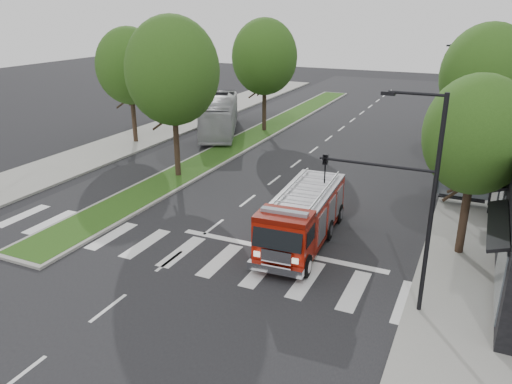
# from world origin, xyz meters

# --- Properties ---
(ground) EXTENTS (140.00, 140.00, 0.00)m
(ground) POSITION_xyz_m (0.00, 0.00, 0.00)
(ground) COLOR black
(ground) RESTS_ON ground
(sidewalk_right) EXTENTS (5.00, 80.00, 0.15)m
(sidewalk_right) POSITION_xyz_m (12.50, 10.00, 0.07)
(sidewalk_right) COLOR gray
(sidewalk_right) RESTS_ON ground
(sidewalk_left) EXTENTS (5.00, 80.00, 0.15)m
(sidewalk_left) POSITION_xyz_m (-14.50, 10.00, 0.07)
(sidewalk_left) COLOR gray
(sidewalk_left) RESTS_ON ground
(median) EXTENTS (3.00, 50.00, 0.15)m
(median) POSITION_xyz_m (-6.00, 18.00, 0.08)
(median) COLOR gray
(median) RESTS_ON ground
(bus_shelter) EXTENTS (3.20, 1.60, 2.61)m
(bus_shelter) POSITION_xyz_m (11.20, 8.15, 2.04)
(bus_shelter) COLOR black
(bus_shelter) RESTS_ON ground
(tree_right_near) EXTENTS (4.40, 4.40, 8.05)m
(tree_right_near) POSITION_xyz_m (11.50, 2.00, 5.51)
(tree_right_near) COLOR black
(tree_right_near) RESTS_ON ground
(tree_right_mid) EXTENTS (5.60, 5.60, 9.72)m
(tree_right_mid) POSITION_xyz_m (11.50, 14.00, 6.49)
(tree_right_mid) COLOR black
(tree_right_mid) RESTS_ON ground
(tree_right_far) EXTENTS (5.00, 5.00, 8.73)m
(tree_right_far) POSITION_xyz_m (11.50, 24.00, 5.84)
(tree_right_far) COLOR black
(tree_right_far) RESTS_ON ground
(tree_median_near) EXTENTS (5.80, 5.80, 10.16)m
(tree_median_near) POSITION_xyz_m (-6.00, 6.00, 6.81)
(tree_median_near) COLOR black
(tree_median_near) RESTS_ON ground
(tree_median_far) EXTENTS (5.60, 5.60, 9.72)m
(tree_median_far) POSITION_xyz_m (-6.00, 20.00, 6.49)
(tree_median_far) COLOR black
(tree_median_far) RESTS_ON ground
(tree_left_mid) EXTENTS (5.20, 5.20, 9.16)m
(tree_left_mid) POSITION_xyz_m (-14.00, 12.00, 6.16)
(tree_left_mid) COLOR black
(tree_left_mid) RESTS_ON ground
(streetlight_right_near) EXTENTS (4.08, 0.22, 8.00)m
(streetlight_right_near) POSITION_xyz_m (9.61, -3.50, 4.67)
(streetlight_right_near) COLOR black
(streetlight_right_near) RESTS_ON ground
(streetlight_right_far) EXTENTS (2.11, 0.20, 8.00)m
(streetlight_right_far) POSITION_xyz_m (10.35, 20.00, 4.48)
(streetlight_right_far) COLOR black
(streetlight_right_far) RESTS_ON ground
(fire_engine) EXTENTS (2.77, 7.94, 2.71)m
(fire_engine) POSITION_xyz_m (4.67, 0.19, 1.30)
(fire_engine) COLOR #670E05
(fire_engine) RESTS_ON ground
(city_bus) EXTENTS (6.97, 11.27, 3.12)m
(city_bus) POSITION_xyz_m (-9.36, 17.92, 1.56)
(city_bus) COLOR #BBBBBF
(city_bus) RESTS_ON ground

